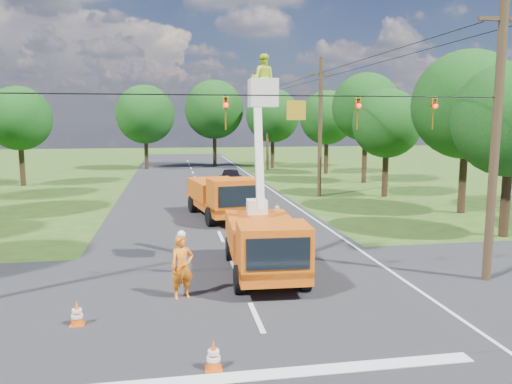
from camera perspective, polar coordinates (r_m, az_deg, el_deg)
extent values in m
plane|color=#2E4815|center=(33.74, -5.74, -1.30)|extent=(140.00, 140.00, 0.00)
cube|color=black|center=(33.74, -5.74, -1.30)|extent=(12.00, 100.00, 0.06)
cube|color=black|center=(16.34, -1.18, -11.63)|extent=(56.00, 10.00, 0.07)
cube|color=silver|center=(11.66, 2.88, -20.20)|extent=(9.00, 0.45, 0.02)
cube|color=silver|center=(34.57, 3.56, -1.04)|extent=(0.12, 90.00, 0.02)
cube|color=#D7630F|center=(18.19, 0.89, -7.13)|extent=(2.51, 6.23, 0.46)
cube|color=#D7630F|center=(15.89, 2.03, -6.43)|extent=(2.32, 1.83, 1.53)
cube|color=black|center=(15.05, 2.56, -7.07)|extent=(1.94, 0.15, 0.97)
cube|color=#D7630F|center=(18.82, 0.54, -4.58)|extent=(2.57, 3.88, 1.02)
cylinder|color=black|center=(16.30, -1.93, -9.94)|extent=(0.37, 0.95, 0.94)
cylinder|color=black|center=(16.63, 5.57, -9.61)|extent=(0.37, 0.95, 0.94)
cylinder|color=black|center=(20.02, -2.97, -6.49)|extent=(0.37, 0.95, 0.94)
cylinder|color=black|center=(20.28, 3.13, -6.30)|extent=(0.37, 0.95, 0.94)
cube|color=silver|center=(19.77, 0.10, -1.70)|extent=(0.80, 0.80, 0.56)
cube|color=silver|center=(18.95, 0.32, 4.73)|extent=(0.35, 1.38, 4.44)
cube|color=silver|center=(17.88, 0.79, 11.24)|extent=(1.01, 1.01, 0.97)
imported|color=#C6E526|center=(17.91, 0.79, 12.82)|extent=(0.98, 0.86, 1.70)
cube|color=#D7630F|center=(28.61, -4.05, -1.36)|extent=(3.58, 7.01, 0.50)
cube|color=#D7630F|center=(26.20, -2.65, -0.31)|extent=(2.74, 2.29, 1.67)
cube|color=black|center=(25.30, -2.02, -0.48)|extent=(2.10, 0.43, 1.06)
cube|color=#D7630F|center=(29.35, -4.54, 0.26)|extent=(3.29, 4.51, 1.11)
cylinder|color=black|center=(26.35, -5.25, -2.84)|extent=(0.53, 1.07, 1.02)
cylinder|color=black|center=(27.02, -0.44, -2.53)|extent=(0.53, 1.07, 1.02)
cylinder|color=black|center=(30.40, -7.25, -1.39)|extent=(0.53, 1.07, 1.02)
cylinder|color=black|center=(30.98, -3.03, -1.16)|extent=(0.53, 1.07, 1.02)
imported|color=#FFA215|center=(15.85, -8.45, -8.49)|extent=(0.86, 0.70, 2.03)
imported|color=black|center=(41.81, -2.91, 1.63)|extent=(2.33, 4.68, 1.53)
cone|color=#DF510B|center=(11.71, -4.88, -18.02)|extent=(0.36, 0.36, 0.70)
cube|color=#DF510B|center=(11.86, -4.86, -19.49)|extent=(0.38, 0.38, 0.04)
cylinder|color=white|center=(11.68, -4.88, -17.75)|extent=(0.26, 0.26, 0.09)
cylinder|color=white|center=(11.75, -4.87, -18.41)|extent=(0.31, 0.31, 0.09)
cone|color=#DF510B|center=(22.87, 2.37, -4.86)|extent=(0.36, 0.36, 0.70)
cube|color=#DF510B|center=(22.95, 2.37, -5.68)|extent=(0.38, 0.38, 0.04)
cylinder|color=white|center=(22.86, 2.37, -4.71)|extent=(0.26, 0.26, 0.09)
cylinder|color=white|center=(22.89, 2.37, -5.08)|extent=(0.31, 0.31, 0.09)
cone|color=#DF510B|center=(25.94, 1.25, -3.29)|extent=(0.36, 0.36, 0.70)
cube|color=#DF510B|center=(26.01, 1.25, -4.02)|extent=(0.38, 0.38, 0.04)
cylinder|color=white|center=(25.93, 1.25, -3.16)|extent=(0.26, 0.26, 0.09)
cylinder|color=white|center=(25.96, 1.25, -3.48)|extent=(0.31, 0.31, 0.09)
cone|color=#DF510B|center=(14.71, -19.79, -12.85)|extent=(0.36, 0.36, 0.70)
cube|color=#DF510B|center=(14.84, -19.73, -14.08)|extent=(0.38, 0.38, 0.04)
cylinder|color=white|center=(14.69, -19.80, -12.64)|extent=(0.26, 0.26, 0.09)
cylinder|color=white|center=(14.75, -19.77, -13.18)|extent=(0.31, 0.31, 0.09)
cone|color=#DF510B|center=(29.71, 2.40, -1.82)|extent=(0.36, 0.36, 0.70)
cube|color=#DF510B|center=(29.77, 2.40, -2.46)|extent=(0.38, 0.38, 0.04)
cylinder|color=white|center=(29.70, 2.40, -1.70)|extent=(0.26, 0.26, 0.09)
cylinder|color=white|center=(29.72, 2.40, -1.99)|extent=(0.31, 0.31, 0.09)
cylinder|color=#4C3823|center=(18.64, 25.71, 5.72)|extent=(0.30, 0.30, 10.00)
cube|color=#4C3823|center=(18.92, 26.46, 17.28)|extent=(1.80, 0.12, 0.12)
cylinder|color=#4C3823|center=(36.82, 7.34, 7.29)|extent=(0.30, 0.30, 10.00)
cube|color=#4C3823|center=(36.96, 7.45, 13.19)|extent=(1.80, 0.12, 0.12)
cylinder|color=#4C3823|center=(56.25, 1.32, 7.65)|extent=(0.30, 0.30, 10.00)
cube|color=#4C3823|center=(56.34, 1.33, 11.51)|extent=(1.80, 0.12, 0.12)
cylinder|color=black|center=(15.33, -3.13, 11.01)|extent=(18.00, 0.04, 0.04)
cube|color=#AB8014|center=(15.69, 4.62, 9.29)|extent=(0.60, 0.05, 0.60)
imported|color=#AB8014|center=(15.30, -3.49, 8.95)|extent=(0.16, 0.20, 1.00)
sphere|color=#FF0C0C|center=(15.18, -3.45, 9.90)|extent=(0.14, 0.14, 0.14)
imported|color=#AB8014|center=(16.30, 11.53, 8.76)|extent=(0.16, 0.20, 1.00)
sphere|color=#FF0C0C|center=(16.19, 11.71, 9.64)|extent=(0.14, 0.14, 0.14)
imported|color=#AB8014|center=(17.41, 19.62, 8.41)|extent=(0.16, 0.20, 1.00)
sphere|color=#FF0C0C|center=(17.31, 19.85, 9.23)|extent=(0.14, 0.14, 0.14)
cylinder|color=#382616|center=(47.04, -25.19, 3.13)|extent=(0.44, 0.44, 4.05)
sphere|color=#123A0F|center=(46.91, -25.46, 7.61)|extent=(5.40, 5.40, 5.40)
cylinder|color=#382616|center=(26.67, 26.65, -0.36)|extent=(0.44, 0.44, 3.96)
sphere|color=#123A0F|center=(26.43, 27.16, 7.38)|extent=(5.40, 5.40, 5.40)
cylinder|color=#382616|center=(32.39, 22.57, 1.80)|extent=(0.44, 0.44, 4.58)
sphere|color=#123A0F|center=(32.24, 22.98, 9.17)|extent=(6.40, 6.40, 6.40)
cylinder|color=#382616|center=(37.72, 14.55, 2.38)|extent=(0.44, 0.44, 3.78)
sphere|color=#123A0F|center=(37.54, 14.74, 7.61)|extent=(5.00, 5.00, 5.00)
cylinder|color=#382616|center=(45.64, 12.29, 4.03)|extent=(0.44, 0.44, 4.75)
sphere|color=#123A0F|center=(45.54, 12.46, 9.46)|extent=(6.00, 6.00, 6.00)
cylinder|color=#382616|center=(52.83, 8.03, 4.35)|extent=(0.44, 0.44, 4.14)
sphere|color=#123A0F|center=(52.72, 8.11, 8.43)|extent=(5.60, 5.60, 5.60)
cylinder|color=#382616|center=(58.36, -12.44, 4.73)|extent=(0.44, 0.44, 4.40)
sphere|color=#123A0F|center=(58.27, -12.56, 8.65)|extent=(6.60, 6.60, 6.60)
cylinder|color=#382616|center=(60.52, -4.74, 5.22)|extent=(0.44, 0.44, 4.84)
sphere|color=#123A0F|center=(60.45, -4.79, 9.38)|extent=(7.00, 7.00, 7.00)
cylinder|color=#382616|center=(58.50, 1.90, 4.88)|extent=(0.44, 0.44, 4.31)
sphere|color=#123A0F|center=(58.41, 1.92, 8.72)|extent=(6.20, 6.20, 6.20)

